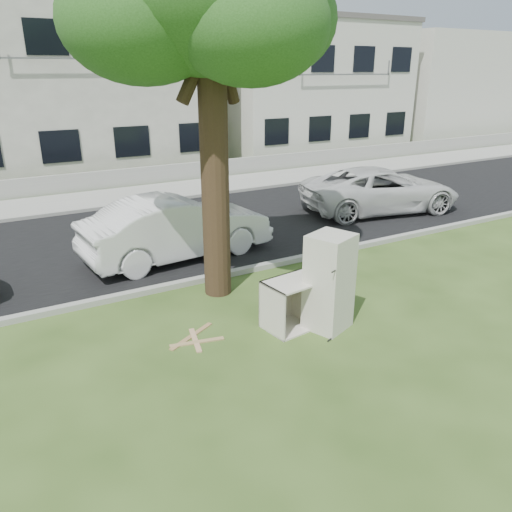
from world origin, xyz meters
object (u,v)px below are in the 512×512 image
cabinet (296,303)px  car_right (381,190)px  car_center (177,227)px  fridge (329,282)px

cabinet → car_right: (6.69, 5.10, 0.27)m
cabinet → car_center: bearing=90.2°
fridge → cabinet: bearing=124.4°
cabinet → car_center: car_center is taller
fridge → car_center: bearing=81.3°
car_center → car_right: bearing=-89.5°
cabinet → car_center: size_ratio=0.25×
car_center → car_right: size_ratio=0.90×
cabinet → car_right: bearing=30.3°
fridge → car_right: bearing=20.1°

